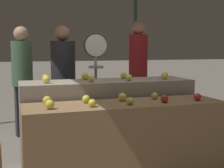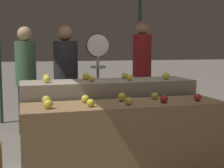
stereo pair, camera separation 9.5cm
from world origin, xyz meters
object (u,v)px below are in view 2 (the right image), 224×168
object	(u,v)px
produce_scale	(98,64)
person_customer_right	(26,72)
person_vendor_at_scale	(66,75)
person_customer_left	(142,64)

from	to	relation	value
produce_scale	person_customer_right	bearing A→B (deg)	137.55
person_customer_right	person_vendor_at_scale	bearing A→B (deg)	125.21
produce_scale	person_vendor_at_scale	world-z (taller)	person_vendor_at_scale
person_customer_left	person_customer_right	size ratio (longest dim) A/B	1.09
produce_scale	person_vendor_at_scale	distance (m)	0.54
produce_scale	person_customer_left	size ratio (longest dim) A/B	0.84
person_vendor_at_scale	person_customer_right	xyz separation A→B (m)	(-0.54, 0.51, 0.02)
produce_scale	person_customer_right	xyz separation A→B (m)	(-0.92, 0.84, -0.15)
produce_scale	person_customer_right	distance (m)	1.26
person_customer_right	produce_scale	bearing A→B (deg)	126.46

